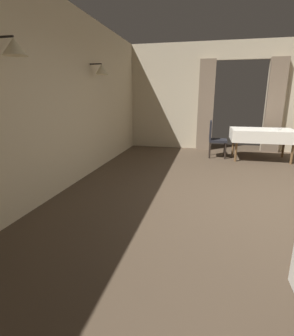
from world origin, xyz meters
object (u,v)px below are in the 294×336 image
object	(u,v)px
dining_table_mid	(262,133)
chair_mid_left	(215,137)
plate_mid_b	(275,129)
plate_mid_a	(277,128)

from	to	relation	value
dining_table_mid	chair_mid_left	size ratio (longest dim) A/B	1.59
chair_mid_left	plate_mid_b	world-z (taller)	chair_mid_left
dining_table_mid	plate_mid_a	bearing A→B (deg)	34.54
dining_table_mid	plate_mid_b	world-z (taller)	plate_mid_b
plate_mid_a	chair_mid_left	bearing A→B (deg)	-170.51
plate_mid_a	plate_mid_b	xyz separation A→B (m)	(-0.10, -0.28, 0.00)
chair_mid_left	dining_table_mid	bearing A→B (deg)	-0.54
dining_table_mid	plate_mid_b	xyz separation A→B (m)	(0.28, -0.02, 0.10)
chair_mid_left	plate_mid_a	bearing A→B (deg)	9.49
plate_mid_b	chair_mid_left	bearing A→B (deg)	178.89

